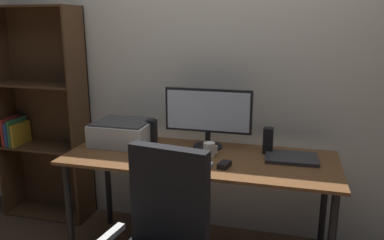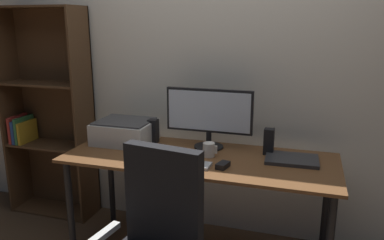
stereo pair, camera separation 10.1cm
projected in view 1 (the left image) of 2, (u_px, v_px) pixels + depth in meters
back_wall at (216, 61)px, 2.77m from camera, size 6.40×0.10×2.60m
desk at (199, 168)px, 2.46m from camera, size 1.73×0.67×0.74m
monitor at (208, 114)px, 2.55m from camera, size 0.59×0.20×0.41m
keyboard at (188, 164)px, 2.29m from camera, size 0.29×0.12×0.02m
mouse at (224, 165)px, 2.25m from camera, size 0.08×0.11×0.03m
coffee_mug at (209, 149)px, 2.43m from camera, size 0.09×0.08×0.09m
laptop at (291, 158)px, 2.38m from camera, size 0.33×0.24×0.02m
speaker_left at (152, 132)px, 2.69m from camera, size 0.06×0.07×0.17m
speaker_right at (268, 140)px, 2.48m from camera, size 0.06×0.07×0.17m
printer at (123, 132)px, 2.69m from camera, size 0.40×0.34×0.16m
paper_sheet at (152, 165)px, 2.29m from camera, size 0.26×0.33×0.00m
bookshelf at (42, 117)px, 3.07m from camera, size 0.71×0.28×1.70m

